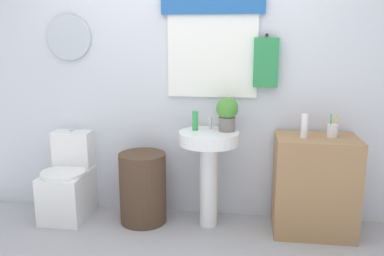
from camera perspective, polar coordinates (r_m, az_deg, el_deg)
name	(u,v)px	position (r m, az deg, el deg)	size (l,w,h in m)	color
back_wall	(188,68)	(3.55, -0.49, 8.40)	(4.40, 0.18, 2.60)	silver
toilet	(69,184)	(3.81, -16.80, -7.51)	(0.38, 0.51, 0.76)	white
laundry_hamper	(143,188)	(3.55, -6.87, -8.29)	(0.40, 0.40, 0.61)	#4C3828
pedestal_sink	(209,157)	(3.36, 2.36, -4.07)	(0.49, 0.49, 0.81)	white
faucet	(210,123)	(3.41, 2.60, 0.71)	(0.03, 0.03, 0.10)	silver
wooden_cabinet	(314,185)	(3.46, 16.71, -7.66)	(0.64, 0.44, 0.80)	#9E754C
soap_bottle	(195,121)	(3.35, 0.45, 1.04)	(0.05, 0.05, 0.16)	green
potted_plant	(227,112)	(3.32, 4.92, 2.17)	(0.18, 0.18, 0.28)	slate
lotion_bottle	(304,126)	(3.27, 15.42, 0.28)	(0.05, 0.05, 0.19)	white
toothbrush_cup	(332,130)	(3.37, 19.01, -0.33)	(0.08, 0.08, 0.19)	silver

